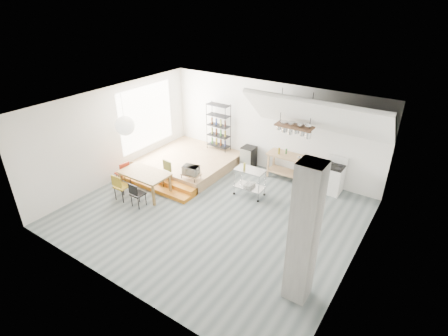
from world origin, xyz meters
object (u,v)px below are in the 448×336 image
Objects in this scene: mini_fridge at (249,157)px; dining_table at (144,175)px; stove at (333,179)px; rolling_cart at (250,179)px.

dining_table is at bearing -117.15° from mini_fridge.
stove is 1.47× the size of mini_fridge.
rolling_cart is at bearing -141.57° from stove.
dining_table is 3.93m from mini_fridge.
rolling_cart is (-2.12, -1.68, 0.12)m from stove.
mini_fridge is (-3.16, 0.04, -0.08)m from stove.
dining_table is at bearing -145.16° from stove.
rolling_cart is at bearing -58.81° from mini_fridge.
stove is 1.22× the size of rolling_cart.
dining_table is 1.66× the size of rolling_cart.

